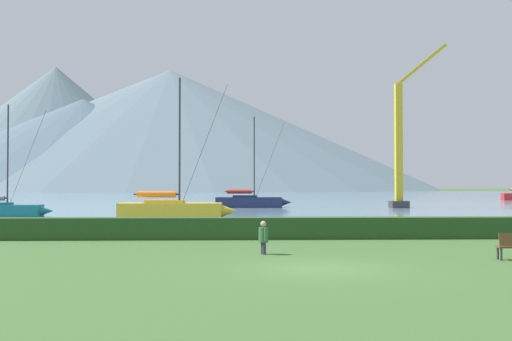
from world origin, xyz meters
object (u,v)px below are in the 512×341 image
object	(u,v)px
sailboat_slip_2	(2,210)
sailboat_slip_4	(250,201)
dock_crane	(400,152)
person_seated_viewer	(263,236)
sailboat_slip_3	(172,209)

from	to	relation	value
sailboat_slip_2	sailboat_slip_4	size ratio (longest dim) A/B	0.86
sailboat_slip_4	dock_crane	bearing A→B (deg)	-4.70
sailboat_slip_2	dock_crane	size ratio (longest dim) A/B	0.48
dock_crane	sailboat_slip_2	bearing A→B (deg)	-152.07
person_seated_viewer	dock_crane	bearing A→B (deg)	53.10
sailboat_slip_3	dock_crane	xyz separation A→B (m)	(24.28, 23.47, 5.77)
sailboat_slip_3	sailboat_slip_4	size ratio (longest dim) A/B	1.02
dock_crane	sailboat_slip_4	bearing A→B (deg)	174.61
person_seated_viewer	dock_crane	xyz separation A→B (m)	(18.49, 48.63, 5.84)
sailboat_slip_4	sailboat_slip_2	bearing A→B (deg)	-132.77
sailboat_slip_4	dock_crane	size ratio (longest dim) A/B	0.56
sailboat_slip_2	sailboat_slip_3	size ratio (longest dim) A/B	0.84
sailboat_slip_3	person_seated_viewer	size ratio (longest dim) A/B	8.79
sailboat_slip_3	person_seated_viewer	world-z (taller)	sailboat_slip_3
sailboat_slip_2	sailboat_slip_3	distance (m)	14.49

